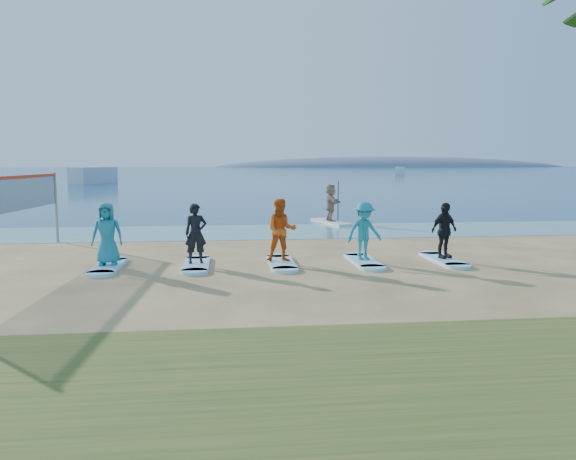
{
  "coord_description": "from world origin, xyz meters",
  "views": [
    {
      "loc": [
        -0.94,
        -12.54,
        2.88
      ],
      "look_at": [
        0.72,
        2.0,
        1.1
      ],
      "focal_mm": 35.0,
      "sensor_mm": 36.0,
      "label": 1
    }
  ],
  "objects": [
    {
      "name": "ground",
      "position": [
        0.0,
        0.0,
        0.0
      ],
      "size": [
        600.0,
        600.0,
        0.0
      ],
      "primitive_type": "plane",
      "color": "tan",
      "rests_on": "ground"
    },
    {
      "name": "shallow_water",
      "position": [
        0.0,
        10.5,
        0.01
      ],
      "size": [
        600.0,
        600.0,
        0.0
      ],
      "primitive_type": "plane",
      "color": "teal",
      "rests_on": "ground"
    },
    {
      "name": "ocean",
      "position": [
        0.0,
        160.0,
        0.01
      ],
      "size": [
        600.0,
        600.0,
        0.0
      ],
      "primitive_type": "plane",
      "color": "navy",
      "rests_on": "ground"
    },
    {
      "name": "island_ridge",
      "position": [
        95.0,
        300.0,
        0.0
      ],
      "size": [
        220.0,
        56.0,
        18.0
      ],
      "primitive_type": "ellipsoid",
      "color": "slate",
      "rests_on": "ground"
    },
    {
      "name": "paddleboard",
      "position": [
        4.02,
        13.29,
        0.06
      ],
      "size": [
        1.5,
        3.08,
        0.12
      ],
      "primitive_type": "cube",
      "rotation": [
        0.0,
        0.0,
        0.28
      ],
      "color": "silver",
      "rests_on": "ground"
    },
    {
      "name": "paddleboarder",
      "position": [
        4.02,
        13.29,
        0.98
      ],
      "size": [
        0.69,
        1.65,
        1.73
      ],
      "primitive_type": "imported",
      "rotation": [
        0.0,
        0.0,
        1.69
      ],
      "color": "tan",
      "rests_on": "paddleboard"
    },
    {
      "name": "boat_offshore_a",
      "position": [
        -18.17,
        64.56,
        0.0
      ],
      "size": [
        5.21,
        7.73,
        2.17
      ],
      "primitive_type": "cube",
      "rotation": [
        0.0,
        0.0,
        -0.42
      ],
      "color": "silver",
      "rests_on": "ground"
    },
    {
      "name": "boat_offshore_b",
      "position": [
        38.14,
        109.71,
        0.0
      ],
      "size": [
        3.7,
        6.02,
        1.71
      ],
      "primitive_type": "cube",
      "rotation": [
        0.0,
        0.0,
        -0.33
      ],
      "color": "silver",
      "rests_on": "ground"
    },
    {
      "name": "surfboard_0",
      "position": [
        -4.11,
        3.0,
        0.04
      ],
      "size": [
        0.7,
        2.2,
        0.09
      ],
      "primitive_type": "cube",
      "color": "#A4E6FF",
      "rests_on": "ground"
    },
    {
      "name": "student_0",
      "position": [
        -4.11,
        3.0,
        0.94
      ],
      "size": [
        0.84,
        0.56,
        1.7
      ],
      "primitive_type": "imported",
      "rotation": [
        0.0,
        0.0,
        -0.02
      ],
      "color": "teal",
      "rests_on": "surfboard_0"
    },
    {
      "name": "surfboard_1",
      "position": [
        -1.74,
        3.0,
        0.04
      ],
      "size": [
        0.7,
        2.2,
        0.09
      ],
      "primitive_type": "cube",
      "color": "#A4E6FF",
      "rests_on": "ground"
    },
    {
      "name": "student_1",
      "position": [
        -1.74,
        3.0,
        0.92
      ],
      "size": [
        0.67,
        0.5,
        1.66
      ],
      "primitive_type": "imported",
      "rotation": [
        0.0,
        0.0,
        0.18
      ],
      "color": "black",
      "rests_on": "surfboard_1"
    },
    {
      "name": "surfboard_2",
      "position": [
        0.64,
        3.0,
        0.04
      ],
      "size": [
        0.7,
        2.2,
        0.09
      ],
      "primitive_type": "cube",
      "color": "#A4E6FF",
      "rests_on": "ground"
    },
    {
      "name": "student_2",
      "position": [
        0.64,
        3.0,
        0.97
      ],
      "size": [
        0.88,
        0.7,
        1.77
      ],
      "primitive_type": "imported",
      "rotation": [
        0.0,
        0.0,
        -0.03
      ],
      "color": "#D45816",
      "rests_on": "surfboard_2"
    },
    {
      "name": "surfboard_3",
      "position": [
        3.02,
        3.0,
        0.04
      ],
      "size": [
        0.7,
        2.2,
        0.09
      ],
      "primitive_type": "cube",
      "color": "#A4E6FF",
      "rests_on": "ground"
    },
    {
      "name": "student_3",
      "position": [
        3.02,
        3.0,
        0.92
      ],
      "size": [
        1.2,
        0.89,
        1.66
      ],
      "primitive_type": "imported",
      "rotation": [
        0.0,
        0.0,
        0.28
      ],
      "color": "teal",
      "rests_on": "surfboard_3"
    },
    {
      "name": "surfboard_4",
      "position": [
        5.4,
        3.0,
        0.04
      ],
      "size": [
        0.7,
        2.2,
        0.09
      ],
      "primitive_type": "cube",
      "color": "#A4E6FF",
      "rests_on": "ground"
    },
    {
      "name": "student_4",
      "position": [
        5.4,
        3.0,
        0.9
      ],
      "size": [
        1.03,
        0.76,
        1.63
      ],
      "primitive_type": "imported",
      "rotation": [
        0.0,
        0.0,
        0.43
      ],
      "color": "black",
      "rests_on": "surfboard_4"
    }
  ]
}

